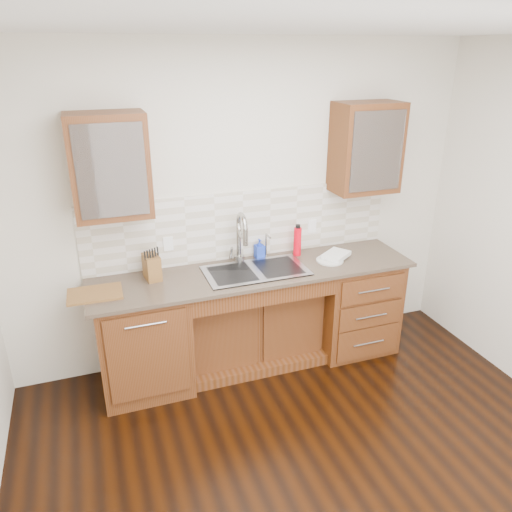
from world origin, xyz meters
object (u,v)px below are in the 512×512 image
object	(u,v)px
water_bottle	(297,242)
knife_block	(152,267)
plate	(330,260)
soap_bottle	(259,248)
cutting_board	(95,294)

from	to	relation	value
water_bottle	knife_block	world-z (taller)	water_bottle
water_bottle	plate	distance (m)	0.33
plate	knife_block	world-z (taller)	knife_block
soap_bottle	knife_block	bearing A→B (deg)	-177.82
soap_bottle	cutting_board	distance (m)	1.42
cutting_board	knife_block	bearing A→B (deg)	17.44
knife_block	plate	bearing A→B (deg)	-13.25
water_bottle	cutting_board	size ratio (longest dim) A/B	0.64
knife_block	cutting_board	size ratio (longest dim) A/B	0.51
knife_block	soap_bottle	bearing A→B (deg)	-0.03
soap_bottle	plate	bearing A→B (deg)	-31.92
water_bottle	cutting_board	world-z (taller)	water_bottle
plate	knife_block	bearing A→B (deg)	174.05
plate	soap_bottle	bearing A→B (deg)	153.17
water_bottle	cutting_board	bearing A→B (deg)	-173.16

